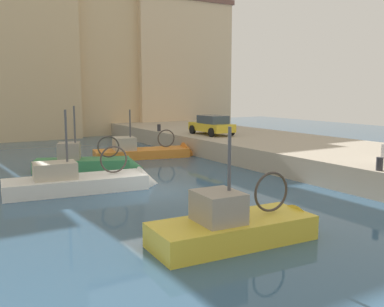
% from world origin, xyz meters
% --- Properties ---
extents(water_surface, '(80.00, 80.00, 0.00)m').
position_xyz_m(water_surface, '(0.00, 0.00, 0.00)').
color(water_surface, '#335675').
rests_on(water_surface, ground).
extents(quay_wall, '(9.00, 56.00, 1.20)m').
position_xyz_m(quay_wall, '(11.50, 0.00, 0.60)').
color(quay_wall, '#ADA08C').
rests_on(quay_wall, ground).
extents(fishing_boat_white, '(7.14, 2.82, 4.54)m').
position_xyz_m(fishing_boat_white, '(-2.58, 1.82, 0.11)').
color(fishing_boat_white, white).
rests_on(fishing_boat_white, ground).
extents(fishing_boat_yellow, '(5.86, 2.38, 4.32)m').
position_xyz_m(fishing_boat_yellow, '(-0.62, -7.15, 0.13)').
color(fishing_boat_yellow, gold).
rests_on(fishing_boat_yellow, ground).
extents(fishing_boat_orange, '(7.20, 3.24, 4.12)m').
position_xyz_m(fishing_boat_orange, '(4.01, 9.17, 0.12)').
color(fishing_boat_orange, orange).
rests_on(fishing_boat_orange, ground).
extents(fishing_boat_green, '(6.20, 3.75, 4.38)m').
position_xyz_m(fishing_boat_green, '(-0.83, 6.68, 0.13)').
color(fishing_boat_green, '#388951').
rests_on(fishing_boat_green, ground).
extents(parked_car_yellow, '(1.92, 3.85, 1.43)m').
position_xyz_m(parked_car_yellow, '(9.44, 9.52, 1.92)').
color(parked_car_yellow, gold).
rests_on(parked_car_yellow, quay_wall).
extents(mooring_bollard_south, '(0.28, 0.28, 0.55)m').
position_xyz_m(mooring_bollard_south, '(7.35, -6.00, 1.48)').
color(mooring_bollard_south, '#2D2D33').
rests_on(mooring_bollard_south, quay_wall).
extents(mooring_bollard_mid, '(0.28, 0.28, 0.55)m').
position_xyz_m(mooring_bollard_mid, '(7.35, 14.00, 1.48)').
color(mooring_bollard_mid, '#2D2D33').
rests_on(mooring_bollard_mid, quay_wall).
extents(waterfront_building_west_mid, '(9.81, 6.77, 15.51)m').
position_xyz_m(waterfront_building_west_mid, '(6.14, 26.95, 7.77)').
color(waterfront_building_west_mid, '#D1B284').
rests_on(waterfront_building_west_mid, ground).
extents(waterfront_building_central, '(9.64, 8.16, 20.39)m').
position_xyz_m(waterfront_building_central, '(-0.82, 26.53, 10.22)').
color(waterfront_building_central, '#D1B284').
rests_on(waterfront_building_central, ground).
extents(waterfront_building_east, '(11.42, 8.34, 14.14)m').
position_xyz_m(waterfront_building_east, '(15.55, 27.01, 7.09)').
color(waterfront_building_east, beige).
rests_on(waterfront_building_east, ground).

